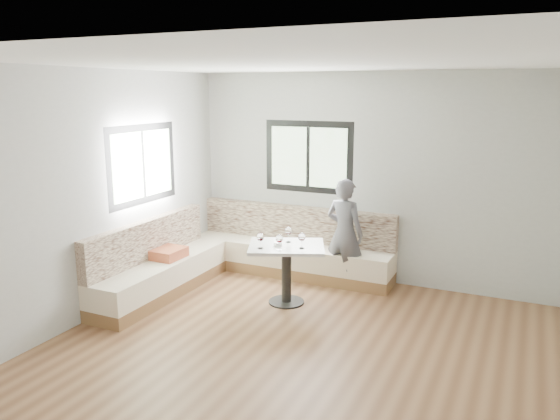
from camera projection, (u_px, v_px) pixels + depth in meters
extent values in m
cube|color=brown|center=(296.00, 357.00, 5.35)|extent=(5.00, 5.00, 0.01)
cube|color=white|center=(298.00, 62.00, 4.74)|extent=(5.00, 5.00, 0.01)
cube|color=#B7B7B2|center=(371.00, 179.00, 7.26)|extent=(5.00, 0.01, 2.80)
cube|color=#B7B7B2|center=(107.00, 318.00, 2.83)|extent=(5.00, 0.01, 2.80)
cube|color=#B7B7B2|center=(91.00, 196.00, 6.08)|extent=(0.01, 5.00, 2.80)
cube|color=black|center=(308.00, 157.00, 7.57)|extent=(1.30, 0.02, 1.00)
cube|color=black|center=(143.00, 164.00, 6.82)|extent=(0.02, 1.30, 1.00)
cube|color=brown|center=(290.00, 269.00, 7.73)|extent=(2.90, 0.55, 0.16)
cube|color=#F5E2C6|center=(290.00, 254.00, 7.68)|extent=(2.90, 0.55, 0.29)
cube|color=beige|center=(296.00, 223.00, 7.78)|extent=(2.90, 0.14, 0.50)
cube|color=brown|center=(162.00, 288.00, 6.98)|extent=(0.55, 2.25, 0.16)
cube|color=#F5E2C6|center=(161.00, 272.00, 6.93)|extent=(0.55, 2.25, 0.29)
cube|color=beige|center=(147.00, 240.00, 6.93)|extent=(0.14, 2.25, 0.50)
cube|color=#C5473A|center=(166.00, 253.00, 7.00)|extent=(0.43, 0.43, 0.13)
cylinder|color=black|center=(286.00, 302.00, 6.72)|extent=(0.44, 0.44, 0.02)
cylinder|color=black|center=(286.00, 276.00, 6.64)|extent=(0.12, 0.12, 0.70)
cube|color=silver|center=(287.00, 247.00, 6.56)|extent=(1.09, 0.99, 0.04)
imported|color=#504F55|center=(345.00, 233.00, 7.14)|extent=(0.59, 0.45, 1.45)
cylinder|color=white|center=(278.00, 244.00, 6.54)|extent=(0.10, 0.10, 0.04)
sphere|color=black|center=(279.00, 243.00, 6.54)|extent=(0.02, 0.02, 0.02)
sphere|color=black|center=(277.00, 243.00, 6.55)|extent=(0.02, 0.02, 0.02)
sphere|color=black|center=(277.00, 243.00, 6.52)|extent=(0.02, 0.02, 0.02)
cylinder|color=white|center=(261.00, 248.00, 6.42)|extent=(0.06, 0.06, 0.01)
cylinder|color=white|center=(260.00, 245.00, 6.41)|extent=(0.01, 0.01, 0.08)
ellipsoid|color=white|center=(260.00, 237.00, 6.39)|extent=(0.09, 0.09, 0.10)
cylinder|color=#3C030A|center=(260.00, 239.00, 6.39)|extent=(0.06, 0.06, 0.02)
cylinder|color=white|center=(279.00, 250.00, 6.34)|extent=(0.06, 0.06, 0.01)
cylinder|color=white|center=(279.00, 246.00, 6.33)|extent=(0.01, 0.01, 0.08)
ellipsoid|color=white|center=(279.00, 239.00, 6.31)|extent=(0.09, 0.09, 0.10)
cylinder|color=#3C030A|center=(279.00, 241.00, 6.32)|extent=(0.06, 0.06, 0.02)
cylinder|color=white|center=(302.00, 248.00, 6.42)|extent=(0.06, 0.06, 0.01)
cylinder|color=white|center=(302.00, 245.00, 6.41)|extent=(0.01, 0.01, 0.08)
ellipsoid|color=white|center=(302.00, 237.00, 6.39)|extent=(0.09, 0.09, 0.10)
cylinder|color=#3C030A|center=(302.00, 239.00, 6.39)|extent=(0.06, 0.06, 0.02)
cylinder|color=white|center=(288.00, 242.00, 6.68)|extent=(0.06, 0.06, 0.01)
cylinder|color=white|center=(288.00, 239.00, 6.67)|extent=(0.01, 0.01, 0.08)
ellipsoid|color=white|center=(288.00, 231.00, 6.65)|extent=(0.09, 0.09, 0.10)
cylinder|color=#3C030A|center=(288.00, 233.00, 6.65)|extent=(0.06, 0.06, 0.02)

